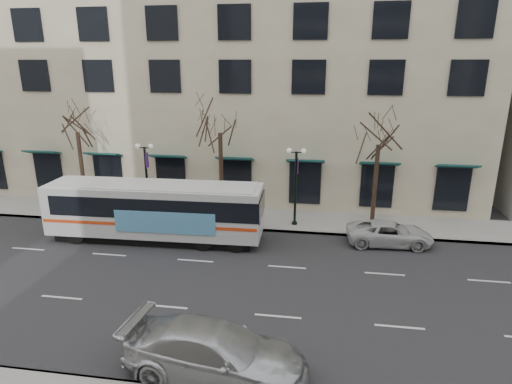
% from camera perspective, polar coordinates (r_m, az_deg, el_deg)
% --- Properties ---
extents(ground, '(160.00, 160.00, 0.00)m').
position_cam_1_polar(ground, '(21.86, -9.84, -11.65)').
color(ground, black).
rests_on(ground, ground).
extents(sidewalk_far, '(80.00, 4.00, 0.15)m').
position_cam_1_polar(sidewalk_far, '(29.04, 5.25, -3.85)').
color(sidewalk_far, gray).
rests_on(sidewalk_far, ground).
extents(building_hotel, '(40.00, 20.00, 24.00)m').
position_cam_1_polar(building_hotel, '(40.03, -3.72, 19.32)').
color(building_hotel, tan).
rests_on(building_hotel, ground).
extents(tree_far_left, '(3.60, 3.60, 8.34)m').
position_cam_1_polar(tree_far_left, '(31.76, -22.91, 9.04)').
color(tree_far_left, black).
rests_on(tree_far_left, ground).
extents(tree_far_mid, '(3.60, 3.60, 8.55)m').
position_cam_1_polar(tree_far_mid, '(27.88, -4.85, 9.79)').
color(tree_far_mid, black).
rests_on(tree_far_mid, ground).
extents(tree_far_right, '(3.60, 3.60, 8.06)m').
position_cam_1_polar(tree_far_right, '(27.42, 16.17, 8.04)').
color(tree_far_right, black).
rests_on(tree_far_right, ground).
extents(lamp_post_left, '(1.22, 0.45, 5.21)m').
position_cam_1_polar(lamp_post_left, '(29.64, -14.36, 1.94)').
color(lamp_post_left, black).
rests_on(lamp_post_left, ground).
extents(lamp_post_right, '(1.22, 0.45, 5.21)m').
position_cam_1_polar(lamp_post_right, '(27.37, 5.32, 1.17)').
color(lamp_post_right, black).
rests_on(lamp_post_right, ground).
extents(city_bus, '(12.96, 3.16, 3.49)m').
position_cam_1_polar(city_bus, '(26.24, -13.16, -2.30)').
color(city_bus, silver).
rests_on(city_bus, ground).
extents(silver_car, '(6.64, 3.28, 1.86)m').
position_cam_1_polar(silver_car, '(15.60, -5.42, -20.47)').
color(silver_car, '#B0B4B8').
rests_on(silver_car, ground).
extents(white_pickup, '(5.05, 2.52, 1.37)m').
position_cam_1_polar(white_pickup, '(26.51, 17.36, -5.27)').
color(white_pickup, '#BABABA').
rests_on(white_pickup, ground).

